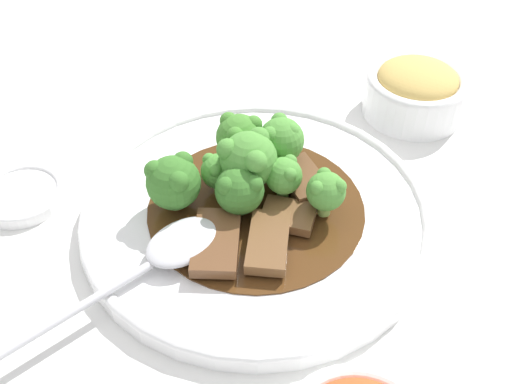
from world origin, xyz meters
TOP-DOWN VIEW (x-y plane):
  - ground_plane at (0.00, 0.00)m, footprint 4.00×4.00m
  - main_plate at (0.00, 0.00)m, footprint 0.31×0.31m
  - beef_strip_0 at (0.04, -0.02)m, footprint 0.06×0.07m
  - beef_strip_1 at (-0.00, -0.03)m, footprint 0.05×0.05m
  - beef_strip_2 at (-0.06, -0.00)m, footprint 0.08×0.07m
  - beef_strip_3 at (-0.04, -0.04)m, footprint 0.07×0.06m
  - broccoli_floret_0 at (0.02, -0.02)m, footprint 0.03×0.03m
  - broccoli_floret_1 at (-0.01, 0.01)m, footprint 0.04×0.04m
  - broccoli_floret_2 at (0.00, 0.04)m, footprint 0.03×0.03m
  - broccoli_floret_3 at (0.01, 0.02)m, footprint 0.05×0.05m
  - broccoli_floret_4 at (0.05, 0.01)m, footprint 0.04×0.04m
  - broccoli_floret_5 at (0.04, 0.04)m, footprint 0.04×0.04m
  - broccoli_floret_6 at (-0.04, 0.06)m, footprint 0.05×0.05m
  - broccoli_floret_7 at (0.02, -0.06)m, footprint 0.03×0.03m
  - serving_spoon at (-0.10, 0.03)m, footprint 0.24×0.09m
  - side_bowl_appetizer at (0.23, -0.05)m, footprint 0.11×0.11m
  - sauce_dish at (-0.10, 0.20)m, footprint 0.08×0.08m

SIDE VIEW (x-z plane):
  - ground_plane at x=0.00m, z-range 0.00..0.00m
  - sauce_dish at x=-0.10m, z-range 0.00..0.01m
  - main_plate at x=0.00m, z-range 0.00..0.02m
  - beef_strip_1 at x=0.00m, z-range 0.02..0.03m
  - beef_strip_2 at x=-0.06m, z-range 0.02..0.03m
  - beef_strip_3 at x=-0.04m, z-range 0.02..0.03m
  - beef_strip_0 at x=0.04m, z-range 0.02..0.03m
  - serving_spoon at x=-0.10m, z-range 0.02..0.03m
  - side_bowl_appetizer at x=0.23m, z-range 0.00..0.06m
  - broccoli_floret_2 at x=0.00m, z-range 0.02..0.06m
  - broccoli_floret_1 at x=-0.01m, z-range 0.02..0.07m
  - broccoli_floret_7 at x=0.02m, z-range 0.02..0.07m
  - broccoli_floret_0 at x=0.02m, z-range 0.02..0.07m
  - broccoli_floret_6 at x=-0.04m, z-range 0.02..0.07m
  - broccoli_floret_5 at x=0.04m, z-range 0.03..0.08m
  - broccoli_floret_4 at x=0.05m, z-range 0.03..0.08m
  - broccoli_floret_3 at x=0.01m, z-range 0.03..0.09m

